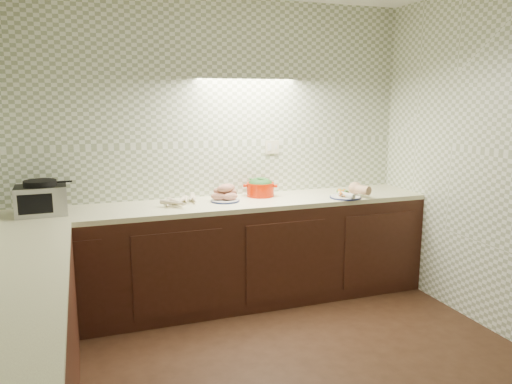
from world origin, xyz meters
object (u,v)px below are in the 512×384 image
object	(u,v)px
dutch_oven	(260,187)
veg_plate	(350,192)
onion_bowl	(228,194)
parsnip_pile	(184,201)
toaster_oven	(41,199)
sweet_potato_plate	(225,195)

from	to	relation	value
dutch_oven	veg_plate	bearing A→B (deg)	2.08
onion_bowl	veg_plate	xyz separation A→B (m)	(1.03, -0.30, 0.00)
veg_plate	parsnip_pile	bearing A→B (deg)	173.19
parsnip_pile	onion_bowl	bearing A→B (deg)	17.23
veg_plate	toaster_oven	bearing A→B (deg)	175.60
toaster_oven	sweet_potato_plate	world-z (taller)	toaster_oven
toaster_oven	parsnip_pile	size ratio (longest dim) A/B	0.94
parsnip_pile	sweet_potato_plate	bearing A→B (deg)	2.50
dutch_oven	onion_bowl	bearing A→B (deg)	-156.72
parsnip_pile	veg_plate	size ratio (longest dim) A/B	1.16
parsnip_pile	onion_bowl	xyz separation A→B (m)	(0.42, 0.13, 0.01)
dutch_oven	veg_plate	distance (m)	0.79
sweet_potato_plate	onion_bowl	world-z (taller)	sweet_potato_plate
toaster_oven	dutch_oven	world-z (taller)	toaster_oven
dutch_oven	veg_plate	size ratio (longest dim) A/B	0.94
onion_bowl	dutch_oven	distance (m)	0.30
sweet_potato_plate	dutch_oven	bearing A→B (deg)	16.97
veg_plate	onion_bowl	bearing A→B (deg)	163.63
sweet_potato_plate	toaster_oven	bearing A→B (deg)	179.78
dutch_oven	veg_plate	world-z (taller)	dutch_oven
parsnip_pile	veg_plate	world-z (taller)	veg_plate
toaster_oven	veg_plate	world-z (taller)	toaster_oven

